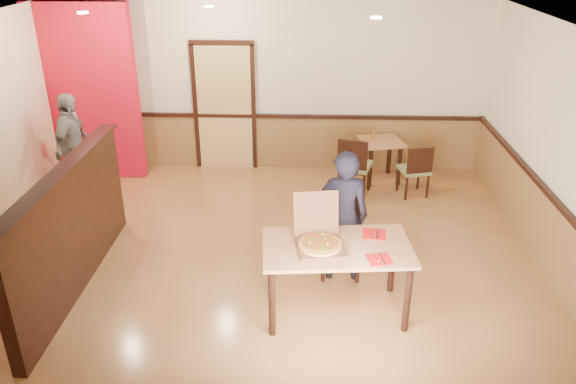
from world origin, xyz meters
name	(u,v)px	position (x,y,z in m)	size (l,w,h in m)	color
floor	(254,279)	(0.00, 0.00, 0.00)	(7.00, 7.00, 0.00)	#B97D48
ceiling	(247,36)	(0.00, 0.00, 2.80)	(7.00, 7.00, 0.00)	black
wall_back	(272,87)	(0.00, 3.50, 1.40)	(7.00, 7.00, 0.00)	beige
wainscot_back	(273,142)	(0.00, 3.47, 0.45)	(7.00, 0.04, 0.90)	brown
chair_rail_back	(273,116)	(0.00, 3.45, 0.92)	(7.00, 0.06, 0.06)	black
wainscot_right	(561,252)	(3.47, 0.00, 0.45)	(0.04, 7.00, 0.90)	brown
chair_rail_right	(568,215)	(3.45, 0.00, 0.92)	(0.06, 7.00, 0.06)	black
back_door	(225,108)	(-0.80, 3.46, 1.05)	(0.90, 0.06, 2.10)	tan
booth_partition	(71,229)	(-2.00, -0.20, 0.74)	(0.20, 3.10, 1.44)	black
red_accent_panel	(87,93)	(-2.90, 3.00, 1.40)	(1.60, 0.20, 2.78)	red
spot_a	(83,13)	(-2.30, 1.80, 2.78)	(0.14, 0.14, 0.02)	beige
spot_b	(209,6)	(-0.80, 2.50, 2.78)	(0.14, 0.14, 0.02)	beige
spot_c	(376,18)	(1.40, 1.50, 2.78)	(0.14, 0.14, 0.02)	beige
main_table	(337,255)	(0.92, -0.58, 0.70)	(1.59, 0.99, 0.81)	#AF7449
diner_chair	(341,230)	(1.01, 0.26, 0.53)	(0.49, 0.49, 0.98)	olive
side_chair_left	(354,164)	(1.30, 2.37, 0.52)	(0.59, 0.59, 0.95)	olive
side_chair_right	(416,169)	(2.24, 2.37, 0.46)	(0.50, 0.50, 0.84)	olive
side_table	(381,150)	(1.77, 2.98, 0.52)	(0.76, 0.76, 0.69)	#AF7449
diner	(343,217)	(1.02, 0.11, 0.80)	(0.58, 0.38, 1.59)	black
passerby	(73,147)	(-2.91, 2.18, 0.81)	(0.95, 0.39, 1.61)	gray
pizza_box	(319,241)	(0.74, -0.59, 0.88)	(0.55, 0.62, 0.50)	brown
pizza	(320,245)	(0.75, -0.64, 0.86)	(0.44, 0.44, 0.03)	#E89B54
napkin_near	(379,259)	(1.33, -0.82, 0.82)	(0.27, 0.27, 0.01)	red
napkin_far	(374,234)	(1.32, -0.32, 0.82)	(0.26, 0.26, 0.01)	red
condiment	(373,135)	(1.64, 3.03, 0.76)	(0.06, 0.06, 0.14)	#93571A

